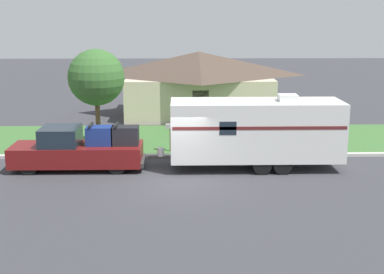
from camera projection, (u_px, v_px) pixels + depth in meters
ground_plane at (177, 181)px, 21.58m from camera, size 120.00×120.00×0.00m
curb_strip at (177, 156)px, 25.22m from camera, size 80.00×0.30×0.14m
lawn_strip at (177, 139)px, 28.79m from camera, size 80.00×7.00×0.03m
house_across_street at (199, 82)px, 35.28m from camera, size 10.05×7.17×4.19m
pickup_truck at (78, 150)px, 23.13m from camera, size 5.73×1.94×2.00m
travel_trailer at (256, 130)px, 23.11m from camera, size 8.39×2.32×3.25m
mailbox at (170, 131)px, 25.97m from camera, size 0.48×0.20×1.39m
tree_in_yard at (96, 78)px, 26.23m from camera, size 2.79×2.79×4.95m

